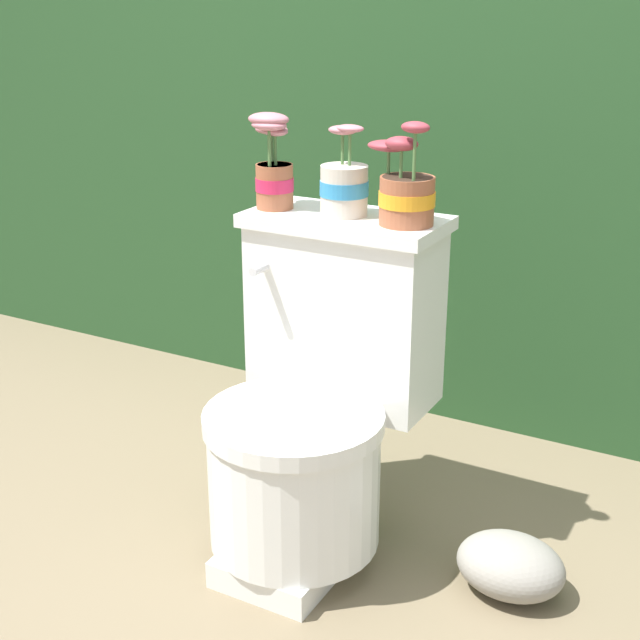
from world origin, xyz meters
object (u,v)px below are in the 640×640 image
at_px(potted_plant_midleft, 344,185).
at_px(potted_plant_middle, 406,191).
at_px(toilet, 316,406).
at_px(potted_plant_left, 273,166).
at_px(garden_stone, 510,566).

height_order(potted_plant_midleft, potted_plant_middle, potted_plant_middle).
distance_m(toilet, potted_plant_left, 0.55).
distance_m(potted_plant_middle, garden_stone, 0.84).
height_order(potted_plant_middle, garden_stone, potted_plant_middle).
xyz_separation_m(potted_plant_midleft, garden_stone, (0.47, -0.11, -0.77)).
bearing_deg(potted_plant_midleft, potted_plant_middle, -5.57).
height_order(potted_plant_left, potted_plant_midleft, potted_plant_left).
bearing_deg(potted_plant_middle, garden_stone, -16.13).
bearing_deg(garden_stone, potted_plant_left, 172.52).
relative_size(potted_plant_left, garden_stone, 0.92).
distance_m(potted_plant_left, garden_stone, 1.02).
bearing_deg(potted_plant_midleft, toilet, -88.12).
bearing_deg(potted_plant_middle, potted_plant_midleft, 174.43).
distance_m(toilet, potted_plant_midleft, 0.50).
relative_size(potted_plant_midleft, potted_plant_middle, 0.89).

